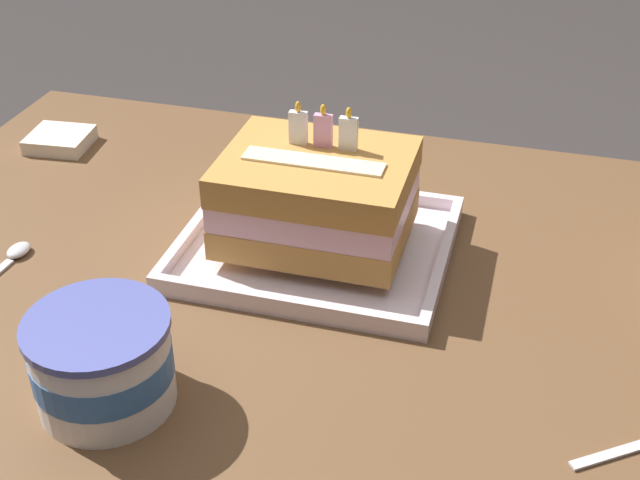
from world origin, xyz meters
The scene contains 6 objects.
dining_table centered at (0.00, 0.00, 0.60)m, with size 1.18×0.78×0.70m.
foil_tray centered at (-0.02, 0.04, 0.70)m, with size 0.32×0.27×0.02m.
birthday_cake centered at (-0.02, 0.04, 0.77)m, with size 0.22×0.17×0.16m.
ice_cream_tub centered at (-0.14, -0.26, 0.74)m, with size 0.14×0.14×0.10m.
serving_spoon_near_tray centered at (-0.37, -0.09, 0.70)m, with size 0.03×0.16×0.01m.
napkin_pile centered at (-0.47, 0.21, 0.71)m, with size 0.09×0.09×0.02m.
Camera 1 is at (0.22, -0.79, 1.27)m, focal length 47.57 mm.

